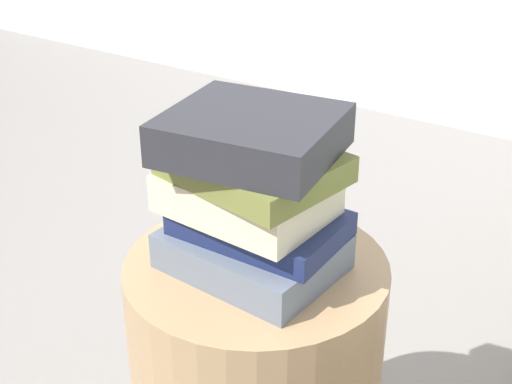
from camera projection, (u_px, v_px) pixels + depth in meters
The scene contains 5 objects.
book_slate at pixel (252, 251), 1.10m from camera, with size 0.25×0.19×0.06m, color slate.
book_navy at pixel (259, 225), 1.08m from camera, with size 0.24×0.16×0.04m, color #19234C.
book_cream at pixel (246, 194), 1.07m from camera, with size 0.24×0.17×0.06m, color beige.
book_olive at pixel (255, 166), 1.04m from camera, with size 0.23×0.19×0.04m, color olive.
book_charcoal at pixel (253, 134), 1.01m from camera, with size 0.23×0.21×0.06m, color #28282D.
Camera 1 is at (0.52, -0.79, 1.14)m, focal length 50.97 mm.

